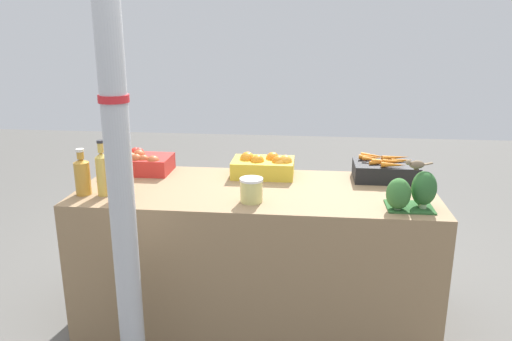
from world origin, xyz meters
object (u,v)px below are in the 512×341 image
at_px(carrot_crate, 385,170).
at_px(juice_bottle_amber, 82,175).
at_px(juice_bottle_golden, 103,172).
at_px(support_pole, 115,116).
at_px(orange_crate, 265,166).
at_px(apple_crate, 139,162).
at_px(broccoli_pile, 415,191).
at_px(sparrow_bird, 416,164).
at_px(juice_bottle_ruby, 125,173).
at_px(pickle_jar, 251,190).

height_order(carrot_crate, juice_bottle_amber, juice_bottle_amber).
height_order(carrot_crate, juice_bottle_golden, juice_bottle_golden).
distance_m(support_pole, orange_crate, 1.10).
xyz_separation_m(apple_crate, broccoli_pile, (1.51, -0.47, 0.03)).
xyz_separation_m(orange_crate, sparrow_bird, (0.75, -0.45, 0.15)).
height_order(juice_bottle_golden, sparrow_bird, juice_bottle_golden).
xyz_separation_m(juice_bottle_ruby, sparrow_bird, (1.43, -0.02, 0.09)).
distance_m(carrot_crate, juice_bottle_golden, 1.54).
xyz_separation_m(carrot_crate, sparrow_bird, (0.07, -0.45, 0.16)).
height_order(apple_crate, juice_bottle_golden, juice_bottle_golden).
distance_m(apple_crate, orange_crate, 0.75).
bearing_deg(sparrow_bird, carrot_crate, -89.64).
bearing_deg(sparrow_bird, juice_bottle_amber, -8.68).
xyz_separation_m(juice_bottle_amber, juice_bottle_golden, (0.11, -0.00, 0.02)).
bearing_deg(support_pole, sparrow_bird, 17.94).
xyz_separation_m(support_pole, apple_crate, (-0.22, 0.86, -0.43)).
distance_m(broccoli_pile, juice_bottle_golden, 1.55).
distance_m(apple_crate, carrot_crate, 1.44).
xyz_separation_m(orange_crate, carrot_crate, (0.68, 0.01, -0.01)).
relative_size(orange_crate, juice_bottle_ruby, 1.23).
bearing_deg(broccoli_pile, pickle_jar, 178.25).
bearing_deg(carrot_crate, sparrow_bird, -81.60).
distance_m(orange_crate, juice_bottle_golden, 0.91).
distance_m(broccoli_pile, juice_bottle_amber, 1.66).
bearing_deg(carrot_crate, broccoli_pile, -81.79).
distance_m(orange_crate, pickle_jar, 0.45).
distance_m(support_pole, carrot_crate, 1.56).
distance_m(juice_bottle_amber, juice_bottle_golden, 0.11).
xyz_separation_m(support_pole, orange_crate, (0.53, 0.86, -0.43)).
height_order(apple_crate, broccoli_pile, broccoli_pile).
height_order(support_pole, juice_bottle_ruby, support_pole).
relative_size(apple_crate, juice_bottle_golden, 1.22).
distance_m(support_pole, pickle_jar, 0.78).
xyz_separation_m(carrot_crate, pickle_jar, (-0.71, -0.45, 0.01)).
xyz_separation_m(carrot_crate, broccoli_pile, (0.07, -0.48, 0.04)).
bearing_deg(orange_crate, support_pole, -121.64).
bearing_deg(support_pole, juice_bottle_amber, 130.91).
bearing_deg(apple_crate, support_pole, -75.55).
distance_m(apple_crate, broccoli_pile, 1.58).
bearing_deg(juice_bottle_amber, pickle_jar, -1.28).
relative_size(apple_crate, juice_bottle_ruby, 1.23).
height_order(orange_crate, juice_bottle_amber, juice_bottle_amber).
distance_m(support_pole, juice_bottle_ruby, 0.59).
bearing_deg(apple_crate, orange_crate, -0.06).
height_order(support_pole, apple_crate, support_pole).
bearing_deg(pickle_jar, sparrow_bird, 0.07).
bearing_deg(juice_bottle_amber, carrot_crate, 15.24).
distance_m(orange_crate, juice_bottle_amber, 1.00).
bearing_deg(broccoli_pile, carrot_crate, 98.21).
relative_size(broccoli_pile, juice_bottle_ruby, 0.82).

